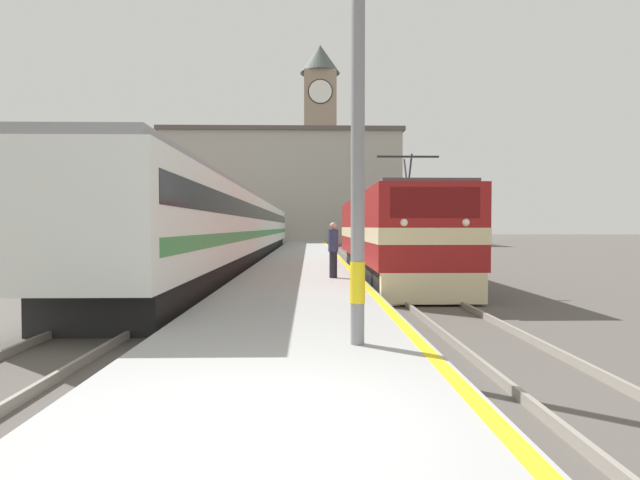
{
  "coord_description": "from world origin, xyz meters",
  "views": [
    {
      "loc": [
        0.36,
        -4.27,
        2.09
      ],
      "look_at": [
        1.06,
        28.97,
        1.2
      ],
      "focal_mm": 28.0,
      "sensor_mm": 36.0,
      "label": 1
    }
  ],
  "objects_px": {
    "locomotive_train": "(390,235)",
    "person_on_platform": "(333,248)",
    "passenger_train": "(244,227)",
    "catenary_mast": "(369,68)",
    "clock_tower": "(320,137)"
  },
  "relations": [
    {
      "from": "catenary_mast",
      "to": "person_on_platform",
      "type": "height_order",
      "value": "catenary_mast"
    },
    {
      "from": "locomotive_train",
      "to": "clock_tower",
      "type": "distance_m",
      "value": 56.33
    },
    {
      "from": "catenary_mast",
      "to": "clock_tower",
      "type": "bearing_deg",
      "value": 89.39
    },
    {
      "from": "locomotive_train",
      "to": "person_on_platform",
      "type": "relative_size",
      "value": 7.79
    },
    {
      "from": "passenger_train",
      "to": "clock_tower",
      "type": "bearing_deg",
      "value": 82.53
    },
    {
      "from": "catenary_mast",
      "to": "person_on_platform",
      "type": "distance_m",
      "value": 9.87
    },
    {
      "from": "locomotive_train",
      "to": "catenary_mast",
      "type": "height_order",
      "value": "catenary_mast"
    },
    {
      "from": "passenger_train",
      "to": "person_on_platform",
      "type": "bearing_deg",
      "value": -71.46
    },
    {
      "from": "catenary_mast",
      "to": "clock_tower",
      "type": "height_order",
      "value": "clock_tower"
    },
    {
      "from": "locomotive_train",
      "to": "clock_tower",
      "type": "height_order",
      "value": "clock_tower"
    },
    {
      "from": "catenary_mast",
      "to": "clock_tower",
      "type": "distance_m",
      "value": 68.14
    },
    {
      "from": "passenger_train",
      "to": "catenary_mast",
      "type": "relative_size",
      "value": 5.92
    },
    {
      "from": "locomotive_train",
      "to": "passenger_train",
      "type": "distance_m",
      "value": 13.51
    },
    {
      "from": "person_on_platform",
      "to": "passenger_train",
      "type": "bearing_deg",
      "value": 108.54
    },
    {
      "from": "passenger_train",
      "to": "person_on_platform",
      "type": "relative_size",
      "value": 24.64
    }
  ]
}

